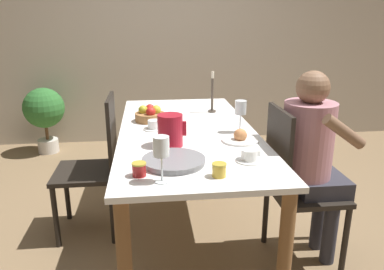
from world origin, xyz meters
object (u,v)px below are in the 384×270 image
jam_jar_red (219,169)px  fruit_bowl (150,115)px  red_pitcher (170,130)px  potted_plant (44,111)px  wine_glass_water (241,109)px  wine_glass_juice (161,149)px  person_seated (312,152)px  serving_tray (174,161)px  teacup_across (154,125)px  chair_person_side (295,183)px  jam_jar_amber (139,169)px  bread_plate (240,138)px  candlestick_tall (212,97)px  teacup_near_person (250,156)px  chair_opposite (96,163)px

jam_jar_red → fruit_bowl: fruit_bowl is taller
red_pitcher → potted_plant: (-1.28, 2.18, -0.39)m
wine_glass_water → wine_glass_juice: bearing=-126.9°
wine_glass_water → person_seated: bearing=-33.9°
serving_tray → wine_glass_juice: bearing=-107.8°
red_pitcher → teacup_across: bearing=103.9°
chair_person_side → fruit_bowl: size_ratio=4.71×
wine_glass_water → jam_jar_amber: size_ratio=3.04×
person_seated → teacup_across: bearing=-112.5°
serving_tray → bread_plate: (0.42, 0.31, 0.01)m
chair_person_side → wine_glass_water: size_ratio=4.77×
serving_tray → candlestick_tall: 1.11m
teacup_across → bread_plate: 0.59m
person_seated → jam_jar_red: (-0.64, -0.42, 0.10)m
teacup_near_person → jam_jar_red: size_ratio=2.14×
serving_tray → candlestick_tall: bearing=70.3°
serving_tray → potted_plant: 2.79m
chair_person_side → potted_plant: bearing=-137.6°
teacup_near_person → potted_plant: size_ratio=0.20×
wine_glass_juice → jam_jar_red: size_ratio=3.14×
serving_tray → potted_plant: serving_tray is taller
teacup_across → jam_jar_amber: size_ratio=2.14×
jam_jar_amber → fruit_bowl: 0.97m
red_pitcher → chair_opposite: bearing=138.6°
bread_plate → jam_jar_amber: bearing=-143.0°
teacup_near_person → jam_jar_red: jam_jar_red is taller
jam_jar_red → wine_glass_juice: bearing=-174.3°
person_seated → teacup_near_person: person_seated is taller
jam_jar_red → teacup_across: bearing=109.3°
teacup_across → jam_jar_amber: (-0.09, -0.75, 0.01)m
red_pitcher → bread_plate: 0.43m
teacup_near_person → candlestick_tall: size_ratio=0.46×
jam_jar_red → fruit_bowl: (-0.31, 1.02, 0.01)m
teacup_across → jam_jar_red: (0.28, -0.80, 0.01)m
wine_glass_juice → potted_plant: 2.96m
teacup_near_person → candlestick_tall: candlestick_tall is taller
potted_plant → teacup_near_person: bearing=-55.9°
teacup_across → serving_tray: size_ratio=0.45×
chair_opposite → wine_glass_juice: (0.42, -0.92, 0.41)m
teacup_across → wine_glass_water: bearing=-13.1°
chair_person_side → bread_plate: chair_person_side is taller
bread_plate → chair_person_side: bearing=-13.5°
chair_person_side → jam_jar_red: (-0.55, -0.42, 0.29)m
wine_glass_water → bread_plate: bearing=-102.9°
person_seated → potted_plant: (-2.12, 2.22, -0.23)m
jam_jar_amber → jam_jar_red: same height
person_seated → teacup_near_person: size_ratio=8.27×
chair_person_side → person_seated: (0.09, 0.00, 0.20)m
wine_glass_water → teacup_near_person: 0.52m
wine_glass_water → teacup_near_person: bearing=-98.0°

